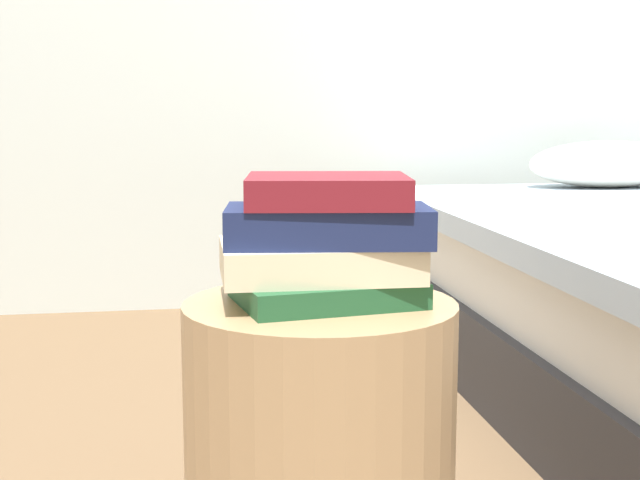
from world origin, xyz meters
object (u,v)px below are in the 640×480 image
book_cream (319,260)px  book_navy (328,225)px  side_table (320,446)px  book_maroon (327,191)px  book_forest (326,290)px

book_cream → book_navy: book_navy is taller
side_table → book_maroon: book_maroon is taller
book_navy → book_cream: bearing=127.3°
book_cream → book_navy: bearing=-58.9°
side_table → book_maroon: bearing=23.0°
side_table → book_cream: 0.29m
book_cream → book_maroon: 0.10m
book_forest → book_maroon: book_maroon is taller
book_forest → book_cream: book_cream is taller
side_table → book_cream: (0.00, 0.01, 0.29)m
book_forest → book_navy: bearing=-90.9°
book_cream → book_navy: size_ratio=0.97×
side_table → book_navy: bearing=-34.9°
book_forest → book_navy: book_navy is taller
book_forest → book_maroon: (0.00, 0.00, 0.15)m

